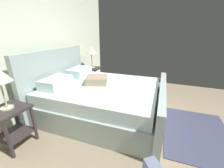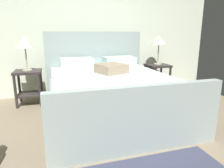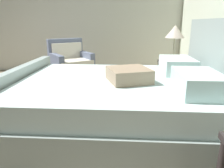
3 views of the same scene
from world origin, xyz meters
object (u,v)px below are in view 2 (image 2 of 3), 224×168
Objects in this scene: table_lamp_left at (25,43)px; table_lamp_right at (159,41)px; bed at (109,91)px; nightstand_right at (157,74)px; nightstand_left at (29,82)px.

table_lamp_right is at bearing 1.90° from table_lamp_left.
nightstand_right is (1.25, 0.86, 0.05)m from bed.
nightstand_right is 0.68m from table_lamp_right.
table_lamp_left reaches higher than nightstand_left.
table_lamp_right is (0.00, 0.00, 0.68)m from nightstand_right.
table_lamp_right is at bearing 34.56° from bed.
table_lamp_right is (1.25, 0.86, 0.73)m from bed.
nightstand_right is at bearing -90.00° from table_lamp_right.
table_lamp_right is 0.99× the size of nightstand_left.
bed reaches higher than nightstand_right.
table_lamp_left is at bearing -178.10° from table_lamp_right.
table_lamp_left is at bearing 148.03° from bed.
nightstand_right is 1.04× the size of table_lamp_left.
bed is 3.88× the size of nightstand_right.
nightstand_left is 0.66m from table_lamp_left.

